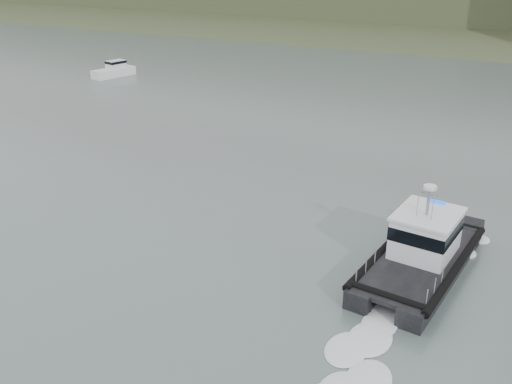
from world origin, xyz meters
TOP-DOWN VIEW (x-y plane):
  - ground at (0.00, 0.00)m, footprint 400.00×400.00m
  - patrol_boat at (9.59, 6.81)m, footprint 4.78×10.48m
  - motorboat at (-36.45, 37.51)m, footprint 3.18×6.01m

SIDE VIEW (x-z plane):
  - ground at x=0.00m, z-range 0.00..0.00m
  - motorboat at x=-36.45m, z-range -0.79..2.36m
  - patrol_boat at x=9.59m, z-range -1.23..3.69m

